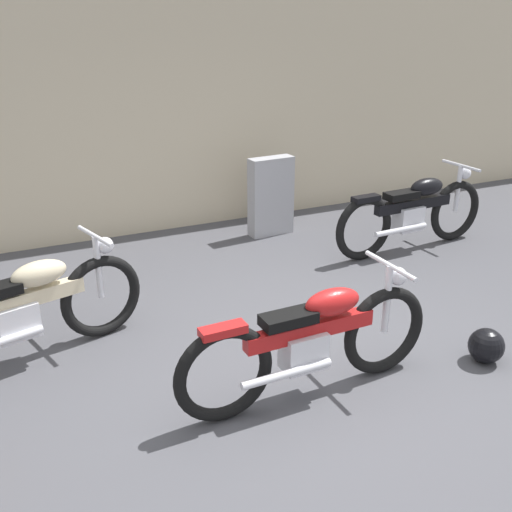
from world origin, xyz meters
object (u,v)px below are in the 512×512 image
stone_marker (271,196)px  motorcycle_black (413,212)px  motorcycle_cream (24,311)px  helmet (486,346)px  motorcycle_red (312,341)px

stone_marker → motorcycle_black: size_ratio=0.46×
motorcycle_cream → stone_marker: bearing=15.7°
helmet → motorcycle_black: 2.58m
motorcycle_red → motorcycle_cream: (-1.88, 1.38, 0.01)m
helmet → motorcycle_black: size_ratio=0.13×
helmet → stone_marker: bearing=93.9°
stone_marker → motorcycle_red: bearing=-111.5°
stone_marker → motorcycle_black: bearing=-42.7°
motorcycle_black → motorcycle_cream: bearing=-173.6°
stone_marker → motorcycle_black: (1.31, -1.21, -0.03)m
stone_marker → helmet: bearing=-86.1°
stone_marker → motorcycle_red: (-1.30, -3.31, -0.05)m
motorcycle_red → motorcycle_cream: 2.33m
stone_marker → motorcycle_cream: stone_marker is taller
motorcycle_red → motorcycle_cream: size_ratio=1.01×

